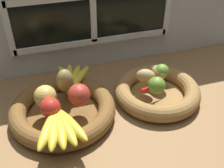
{
  "coord_description": "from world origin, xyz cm",
  "views": [
    {
      "loc": [
        -23.32,
        -72.03,
        64.48
      ],
      "look_at": [
        -1.07,
        -0.53,
        9.83
      ],
      "focal_mm": 44.1,
      "sensor_mm": 36.0,
      "label": 1
    }
  ],
  "objects_px": {
    "lime_far": "(162,71)",
    "apple_red_right": "(79,95)",
    "potato_oblong": "(146,76)",
    "potato_back": "(158,72)",
    "lime_near": "(157,85)",
    "fruit_bowl_right": "(157,91)",
    "banana_bunch_front": "(60,127)",
    "fruit_bowl_left": "(63,110)",
    "apple_golden_left": "(45,96)",
    "apple_red_front": "(50,107)",
    "chili_pepper": "(154,86)",
    "pear_brown": "(65,81)",
    "banana_bunch_back": "(72,78)"
  },
  "relations": [
    {
      "from": "banana_bunch_back",
      "to": "chili_pepper",
      "type": "xyz_separation_m",
      "value": [
        0.27,
        -0.13,
        -0.0
      ]
    },
    {
      "from": "lime_far",
      "to": "chili_pepper",
      "type": "height_order",
      "value": "lime_far"
    },
    {
      "from": "banana_bunch_front",
      "to": "banana_bunch_back",
      "type": "distance_m",
      "value": 0.25
    },
    {
      "from": "apple_golden_left",
      "to": "banana_bunch_front",
      "type": "distance_m",
      "value": 0.13
    },
    {
      "from": "banana_bunch_front",
      "to": "apple_golden_left",
      "type": "bearing_deg",
      "value": 100.74
    },
    {
      "from": "banana_bunch_back",
      "to": "potato_back",
      "type": "xyz_separation_m",
      "value": [
        0.31,
        -0.07,
        0.01
      ]
    },
    {
      "from": "fruit_bowl_right",
      "to": "lime_far",
      "type": "bearing_deg",
      "value": 52.13
    },
    {
      "from": "potato_back",
      "to": "lime_far",
      "type": "xyz_separation_m",
      "value": [
        0.01,
        -0.01,
        0.0
      ]
    },
    {
      "from": "apple_red_front",
      "to": "chili_pepper",
      "type": "relative_size",
      "value": 0.59
    },
    {
      "from": "fruit_bowl_left",
      "to": "apple_red_right",
      "type": "relative_size",
      "value": 4.87
    },
    {
      "from": "fruit_bowl_left",
      "to": "apple_golden_left",
      "type": "bearing_deg",
      "value": 173.7
    },
    {
      "from": "apple_red_right",
      "to": "lime_near",
      "type": "height_order",
      "value": "apple_red_right"
    },
    {
      "from": "pear_brown",
      "to": "lime_far",
      "type": "distance_m",
      "value": 0.36
    },
    {
      "from": "potato_oblong",
      "to": "fruit_bowl_right",
      "type": "bearing_deg",
      "value": -37.87
    },
    {
      "from": "apple_red_front",
      "to": "lime_far",
      "type": "distance_m",
      "value": 0.43
    },
    {
      "from": "fruit_bowl_left",
      "to": "fruit_bowl_right",
      "type": "relative_size",
      "value": 1.14
    },
    {
      "from": "potato_back",
      "to": "lime_near",
      "type": "xyz_separation_m",
      "value": [
        -0.05,
        -0.09,
        0.01
      ]
    },
    {
      "from": "banana_bunch_front",
      "to": "chili_pepper",
      "type": "distance_m",
      "value": 0.37
    },
    {
      "from": "potato_oblong",
      "to": "lime_far",
      "type": "distance_m",
      "value": 0.07
    },
    {
      "from": "apple_red_right",
      "to": "lime_far",
      "type": "xyz_separation_m",
      "value": [
        0.32,
        0.06,
        -0.01
      ]
    },
    {
      "from": "chili_pepper",
      "to": "banana_bunch_front",
      "type": "bearing_deg",
      "value": -178.64
    },
    {
      "from": "potato_oblong",
      "to": "lime_near",
      "type": "bearing_deg",
      "value": -81.35
    },
    {
      "from": "banana_bunch_front",
      "to": "lime_near",
      "type": "bearing_deg",
      "value": 13.71
    },
    {
      "from": "lime_near",
      "to": "chili_pepper",
      "type": "height_order",
      "value": "lime_near"
    },
    {
      "from": "apple_golden_left",
      "to": "banana_bunch_back",
      "type": "height_order",
      "value": "apple_golden_left"
    },
    {
      "from": "chili_pepper",
      "to": "lime_near",
      "type": "bearing_deg",
      "value": -114.97
    },
    {
      "from": "apple_golden_left",
      "to": "lime_near",
      "type": "xyz_separation_m",
      "value": [
        0.37,
        -0.05,
        -0.01
      ]
    },
    {
      "from": "fruit_bowl_right",
      "to": "potato_oblong",
      "type": "relative_size",
      "value": 4.53
    },
    {
      "from": "banana_bunch_front",
      "to": "apple_red_front",
      "type": "bearing_deg",
      "value": 101.9
    },
    {
      "from": "lime_far",
      "to": "apple_red_right",
      "type": "bearing_deg",
      "value": -169.38
    },
    {
      "from": "banana_bunch_back",
      "to": "potato_oblong",
      "type": "distance_m",
      "value": 0.27
    },
    {
      "from": "fruit_bowl_left",
      "to": "banana_bunch_back",
      "type": "xyz_separation_m",
      "value": [
        0.05,
        0.11,
        0.04
      ]
    },
    {
      "from": "pear_brown",
      "to": "potato_back",
      "type": "bearing_deg",
      "value": -2.94
    },
    {
      "from": "potato_oblong",
      "to": "potato_back",
      "type": "bearing_deg",
      "value": 15.95
    },
    {
      "from": "apple_red_right",
      "to": "banana_bunch_back",
      "type": "distance_m",
      "value": 0.14
    },
    {
      "from": "apple_red_right",
      "to": "chili_pepper",
      "type": "bearing_deg",
      "value": 1.39
    },
    {
      "from": "lime_far",
      "to": "apple_red_front",
      "type": "bearing_deg",
      "value": -167.87
    },
    {
      "from": "pear_brown",
      "to": "fruit_bowl_left",
      "type": "bearing_deg",
      "value": -110.89
    },
    {
      "from": "apple_red_front",
      "to": "pear_brown",
      "type": "xyz_separation_m",
      "value": [
        0.06,
        0.11,
        0.01
      ]
    },
    {
      "from": "potato_oblong",
      "to": "potato_back",
      "type": "relative_size",
      "value": 0.91
    },
    {
      "from": "apple_red_front",
      "to": "potato_back",
      "type": "distance_m",
      "value": 0.42
    },
    {
      "from": "fruit_bowl_left",
      "to": "banana_bunch_front",
      "type": "height_order",
      "value": "banana_bunch_front"
    },
    {
      "from": "apple_golden_left",
      "to": "banana_bunch_back",
      "type": "distance_m",
      "value": 0.15
    },
    {
      "from": "banana_bunch_front",
      "to": "lime_far",
      "type": "xyz_separation_m",
      "value": [
        0.4,
        0.16,
        0.01
      ]
    },
    {
      "from": "fruit_bowl_right",
      "to": "chili_pepper",
      "type": "xyz_separation_m",
      "value": [
        -0.02,
        -0.01,
        0.04
      ]
    },
    {
      "from": "apple_golden_left",
      "to": "potato_back",
      "type": "xyz_separation_m",
      "value": [
        0.42,
        0.04,
        -0.01
      ]
    },
    {
      "from": "apple_red_right",
      "to": "lime_far",
      "type": "distance_m",
      "value": 0.33
    },
    {
      "from": "apple_red_right",
      "to": "lime_near",
      "type": "relative_size",
      "value": 1.2
    },
    {
      "from": "lime_near",
      "to": "potato_back",
      "type": "bearing_deg",
      "value": 61.02
    },
    {
      "from": "apple_red_front",
      "to": "pear_brown",
      "type": "relative_size",
      "value": 0.75
    }
  ]
}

